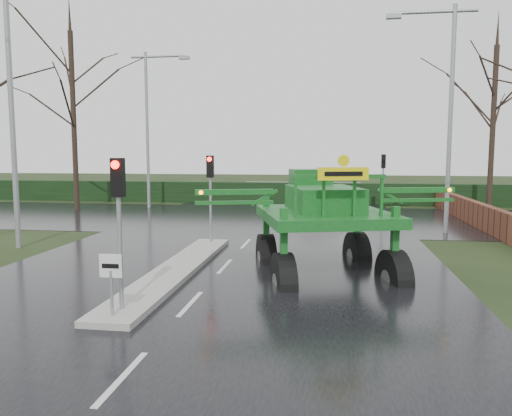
# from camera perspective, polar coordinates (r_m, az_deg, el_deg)

# --- Properties ---
(ground) EXTENTS (140.00, 140.00, 0.00)m
(ground) POSITION_cam_1_polar(r_m,az_deg,el_deg) (12.32, -7.50, -10.89)
(ground) COLOR black
(ground) RESTS_ON ground
(road_main) EXTENTS (14.00, 80.00, 0.02)m
(road_main) POSITION_cam_1_polar(r_m,az_deg,el_deg) (21.86, -0.31, -3.20)
(road_main) COLOR black
(road_main) RESTS_ON ground
(road_cross) EXTENTS (80.00, 12.00, 0.02)m
(road_cross) POSITION_cam_1_polar(r_m,az_deg,el_deg) (27.74, 1.57, -1.15)
(road_cross) COLOR black
(road_cross) RESTS_ON ground
(median_island) EXTENTS (1.20, 10.00, 0.16)m
(median_island) POSITION_cam_1_polar(r_m,az_deg,el_deg) (15.43, -9.11, -7.04)
(median_island) COLOR gray
(median_island) RESTS_ON ground
(hedge_row) EXTENTS (44.00, 0.90, 1.50)m
(hedge_row) POSITION_cam_1_polar(r_m,az_deg,el_deg) (35.57, 3.11, 1.71)
(hedge_row) COLOR black
(hedge_row) RESTS_ON ground
(brick_wall) EXTENTS (0.40, 20.00, 1.20)m
(brick_wall) POSITION_cam_1_polar(r_m,az_deg,el_deg) (28.41, 23.10, -0.28)
(brick_wall) COLOR #592D1E
(brick_wall) RESTS_ON ground
(keep_left_sign) EXTENTS (0.50, 0.07, 1.35)m
(keep_left_sign) POSITION_cam_1_polar(r_m,az_deg,el_deg) (11.12, -16.24, -7.33)
(keep_left_sign) COLOR gray
(keep_left_sign) RESTS_ON ground
(traffic_signal_near) EXTENTS (0.26, 0.33, 3.52)m
(traffic_signal_near) POSITION_cam_1_polar(r_m,az_deg,el_deg) (11.31, -15.45, 0.80)
(traffic_signal_near) COLOR gray
(traffic_signal_near) RESTS_ON ground
(traffic_signal_mid) EXTENTS (0.26, 0.33, 3.52)m
(traffic_signal_mid) POSITION_cam_1_polar(r_m,az_deg,el_deg) (19.37, -5.25, 3.24)
(traffic_signal_mid) COLOR gray
(traffic_signal_mid) RESTS_ON ground
(traffic_signal_far) EXTENTS (0.26, 0.33, 3.52)m
(traffic_signal_far) POSITION_cam_1_polar(r_m,az_deg,el_deg) (31.50, 14.34, 4.27)
(traffic_signal_far) COLOR gray
(traffic_signal_far) RESTS_ON ground
(street_light_left_near) EXTENTS (3.85, 0.30, 10.00)m
(street_light_left_near) POSITION_cam_1_polar(r_m,az_deg,el_deg) (20.89, -25.56, 12.22)
(street_light_left_near) COLOR gray
(street_light_left_near) RESTS_ON ground
(street_light_right) EXTENTS (3.85, 0.30, 10.00)m
(street_light_right) POSITION_cam_1_polar(r_m,az_deg,el_deg) (23.94, 20.69, 11.60)
(street_light_right) COLOR gray
(street_light_right) RESTS_ON ground
(street_light_left_far) EXTENTS (3.85, 0.30, 10.00)m
(street_light_left_far) POSITION_cam_1_polar(r_m,az_deg,el_deg) (33.42, -11.86, 10.28)
(street_light_left_far) COLOR gray
(street_light_left_far) RESTS_ON ground
(tree_left_far) EXTENTS (7.70, 7.70, 13.26)m
(tree_left_far) POSITION_cam_1_polar(r_m,az_deg,el_deg) (33.46, -20.22, 12.01)
(tree_left_far) COLOR black
(tree_left_far) RESTS_ON ground
(tree_right_far) EXTENTS (7.00, 7.00, 12.05)m
(tree_right_far) POSITION_cam_1_polar(r_m,az_deg,el_deg) (33.86, 25.55, 10.61)
(tree_right_far) COLOR black
(tree_right_far) RESTS_ON ground
(crop_sprayer) EXTENTS (7.74, 5.80, 4.47)m
(crop_sprayer) POSITION_cam_1_polar(r_m,az_deg,el_deg) (13.81, 3.05, 0.01)
(crop_sprayer) COLOR black
(crop_sprayer) RESTS_ON ground
(white_sedan) EXTENTS (4.63, 2.48, 1.45)m
(white_sedan) POSITION_cam_1_polar(r_m,az_deg,el_deg) (28.71, 8.27, -0.97)
(white_sedan) COLOR silver
(white_sedan) RESTS_ON ground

